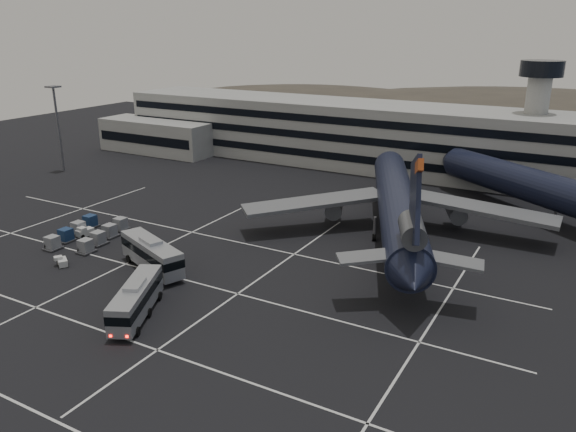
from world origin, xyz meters
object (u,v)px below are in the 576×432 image
object	(u,v)px
bus_near	(136,298)
trijet_main	(397,205)
bus_far	(152,253)
tug_a	(84,232)
uld_cluster	(88,233)

from	to	relation	value
bus_near	trijet_main	bearing A→B (deg)	40.06
trijet_main	bus_far	xyz separation A→B (m)	(-23.64, -26.72, -2.85)
tug_a	uld_cluster	world-z (taller)	uld_cluster
tug_a	bus_near	bearing A→B (deg)	-24.39
bus_near	tug_a	world-z (taller)	bus_near
trijet_main	uld_cluster	distance (m)	46.06
bus_far	uld_cluster	bearing A→B (deg)	98.44
bus_far	uld_cluster	world-z (taller)	bus_far
trijet_main	bus_far	distance (m)	35.79
bus_far	uld_cluster	size ratio (longest dim) A/B	0.94
bus_near	uld_cluster	world-z (taller)	bus_near
bus_near	tug_a	bearing A→B (deg)	123.70
trijet_main	uld_cluster	size ratio (longest dim) A/B	4.12
trijet_main	bus_far	size ratio (longest dim) A/B	4.39
trijet_main	bus_near	xyz separation A→B (m)	(-16.68, -36.86, -3.03)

